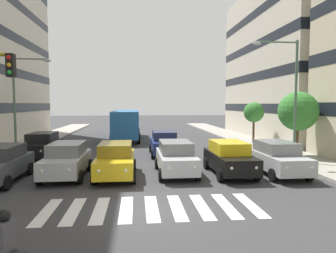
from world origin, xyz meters
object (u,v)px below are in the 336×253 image
at_px(street_tree_1, 298,111).
at_px(street_lamp_right, 20,94).
at_px(car_2, 176,157).
at_px(street_tree_2, 254,113).
at_px(bus_behind_traffic, 126,122).
at_px(car_row2_1, 164,143).
at_px(car_1, 229,158).
at_px(car_4, 67,160).
at_px(street_lamp_left, 289,88).
at_px(motorcycle_with_rider, 3,253).
at_px(car_0, 277,158).
at_px(car_row2_0, 42,145).
at_px(car_3, 116,160).

bearing_deg(street_tree_1, street_lamp_right, -9.44).
bearing_deg(car_2, street_tree_2, -127.26).
height_order(car_2, bus_behind_traffic, bus_behind_traffic).
bearing_deg(car_row2_1, car_1, 113.97).
bearing_deg(car_4, street_lamp_right, -57.00).
distance_m(car_1, street_lamp_left, 6.41).
bearing_deg(motorcycle_with_rider, bus_behind_traffic, -93.73).
relative_size(car_0, street_lamp_right, 0.64).
height_order(bus_behind_traffic, street_tree_2, street_tree_2).
bearing_deg(bus_behind_traffic, street_tree_1, 134.69).
height_order(car_row2_0, car_row2_1, same).
height_order(car_4, car_row2_1, same).
bearing_deg(car_1, car_2, -7.31).
bearing_deg(car_row2_0, street_tree_2, -161.93).
xyz_separation_m(bus_behind_traffic, street_lamp_left, (-10.38, 13.99, 2.81)).
distance_m(car_1, street_lamp_right, 15.57).
xyz_separation_m(car_0, car_4, (10.84, -0.54, 0.00)).
height_order(car_1, car_row2_1, same).
relative_size(car_3, street_lamp_right, 0.64).
distance_m(car_2, street_lamp_left, 8.50).
distance_m(car_3, street_tree_2, 16.81).
bearing_deg(car_row2_1, car_2, 90.67).
height_order(car_2, street_tree_2, street_tree_2).
relative_size(car_1, motorcycle_with_rider, 2.80).
xyz_separation_m(car_row2_0, street_tree_1, (-17.42, 1.76, 2.30)).
height_order(street_tree_1, street_tree_2, street_tree_1).
height_order(car_4, street_lamp_right, street_lamp_right).
distance_m(car_3, car_4, 2.48).
bearing_deg(street_tree_2, car_0, 74.12).
xyz_separation_m(car_2, car_3, (3.10, 0.36, 0.00)).
bearing_deg(car_1, bus_behind_traffic, -70.45).
xyz_separation_m(car_1, car_row2_1, (2.86, -6.42, 0.00)).
height_order(car_3, car_row2_0, same).
distance_m(car_row2_1, motorcycle_with_rider, 16.24).
height_order(car_2, street_lamp_right, street_lamp_right).
bearing_deg(street_lamp_right, street_lamp_left, 164.02).
height_order(car_1, street_tree_2, street_tree_2).
xyz_separation_m(car_row2_1, street_tree_1, (-8.99, 2.00, 2.30)).
distance_m(car_0, car_row2_0, 15.20).
distance_m(car_row2_0, street_lamp_left, 16.62).
distance_m(car_0, car_2, 5.31).
bearing_deg(car_4, motorcycle_with_rider, 94.78).
bearing_deg(street_tree_2, car_row2_1, 31.49).
height_order(motorcycle_with_rider, street_lamp_right, street_lamp_right).
bearing_deg(motorcycle_with_rider, street_tree_2, -122.80).
distance_m(car_2, bus_behind_traffic, 16.54).
xyz_separation_m(car_3, street_lamp_right, (7.23, -7.62, 3.49)).
distance_m(car_row2_0, street_lamp_right, 4.20).
xyz_separation_m(car_4, street_lamp_right, (4.76, -7.34, 3.49)).
relative_size(car_0, car_3, 1.00).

